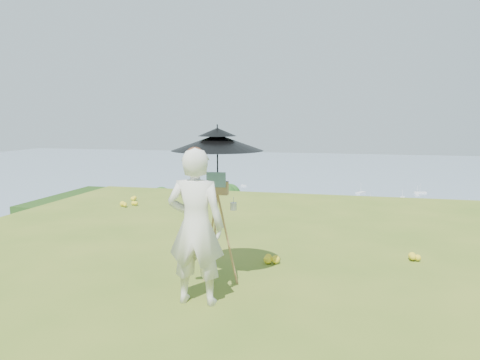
% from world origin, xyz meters
% --- Properties ---
extents(ground, '(14.00, 14.00, 0.00)m').
position_xyz_m(ground, '(0.00, 0.00, 0.00)').
color(ground, '#507120').
rests_on(ground, ground).
extents(shoreline_tier, '(170.00, 28.00, 8.00)m').
position_xyz_m(shoreline_tier, '(0.00, 75.00, -36.00)').
color(shoreline_tier, '#756A5D').
rests_on(shoreline_tier, bay_water).
extents(bay_water, '(700.00, 700.00, 0.00)m').
position_xyz_m(bay_water, '(0.00, 240.00, -34.00)').
color(bay_water, '#7188A2').
rests_on(bay_water, ground).
extents(peninsula, '(90.00, 60.00, 12.00)m').
position_xyz_m(peninsula, '(-75.00, 155.00, -29.00)').
color(peninsula, '#1C3A0F').
rests_on(peninsula, bay_water).
extents(slope_trees, '(110.00, 50.00, 6.00)m').
position_xyz_m(slope_trees, '(0.00, 35.00, -15.00)').
color(slope_trees, '#184C16').
rests_on(slope_trees, forest_slope).
extents(harbor_town, '(110.00, 22.00, 5.00)m').
position_xyz_m(harbor_town, '(0.00, 75.00, -29.50)').
color(harbor_town, silver).
rests_on(harbor_town, shoreline_tier).
extents(moored_boats, '(140.00, 140.00, 0.70)m').
position_xyz_m(moored_boats, '(-12.50, 161.00, -33.65)').
color(moored_boats, silver).
rests_on(moored_boats, bay_water).
extents(wildflowers, '(10.00, 10.50, 0.12)m').
position_xyz_m(wildflowers, '(0.00, 0.25, 0.06)').
color(wildflowers, yellow).
rests_on(wildflowers, ground).
extents(painter, '(0.71, 0.49, 1.89)m').
position_xyz_m(painter, '(-1.11, -1.41, 0.95)').
color(painter, silver).
rests_on(painter, ground).
extents(field_easel, '(0.62, 0.62, 1.54)m').
position_xyz_m(field_easel, '(-1.02, -0.81, 0.77)').
color(field_easel, olive).
rests_on(field_easel, ground).
extents(sun_umbrella, '(1.35, 1.35, 0.88)m').
position_xyz_m(sun_umbrella, '(-1.02, -0.78, 1.71)').
color(sun_umbrella, black).
rests_on(sun_umbrella, field_easel).
extents(painter_cap, '(0.21, 0.26, 0.10)m').
position_xyz_m(painter_cap, '(-1.11, -1.41, 1.84)').
color(painter_cap, '#C46B75').
rests_on(painter_cap, painter).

